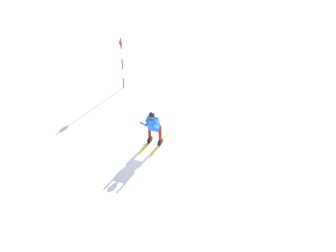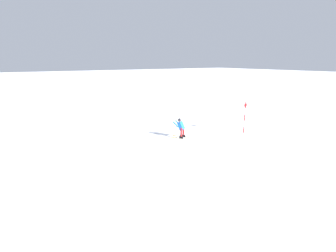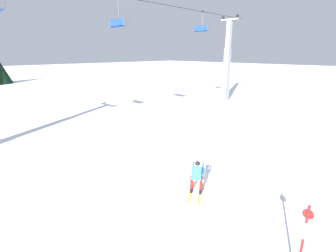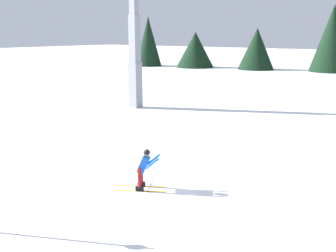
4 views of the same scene
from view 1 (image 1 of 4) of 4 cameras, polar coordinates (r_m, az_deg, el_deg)
name	(u,v)px [view 1 (image 1 of 4)]	position (r m, az deg, el deg)	size (l,w,h in m)	color
ground_plane	(186,144)	(13.97, 2.83, -2.80)	(260.00, 260.00, 0.00)	white
skier_carving_main	(153,126)	(13.47, -2.29, 0.00)	(1.79, 1.37, 1.58)	yellow
trail_marker_pole	(122,62)	(17.83, -7.10, 9.80)	(0.07, 0.28, 2.48)	red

